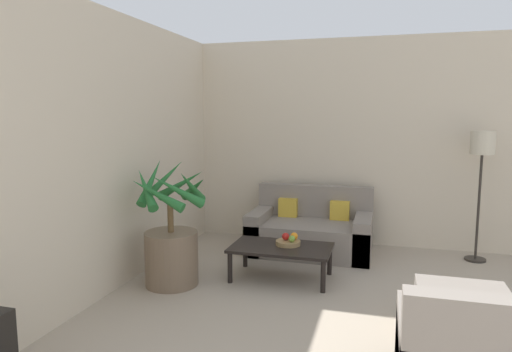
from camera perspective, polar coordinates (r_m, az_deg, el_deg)
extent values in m
cube|color=beige|center=(6.16, 20.50, 3.78)|extent=(7.61, 0.06, 2.70)
cube|color=beige|center=(3.92, -24.78, 1.60)|extent=(0.06, 7.89, 2.70)
cylinder|color=brown|center=(4.77, -10.51, -10.07)|extent=(0.53, 0.53, 0.55)
cylinder|color=brown|center=(4.66, -10.64, -5.06)|extent=(0.06, 0.06, 0.31)
cone|color=#23662D|center=(4.50, -8.08, -1.34)|extent=(0.10, 0.52, 0.41)
cone|color=#23662D|center=(4.69, -7.74, -1.48)|extent=(0.47, 0.47, 0.33)
cone|color=#23662D|center=(4.82, -9.41, -1.03)|extent=(0.54, 0.10, 0.37)
cone|color=#23662D|center=(4.79, -11.54, -0.54)|extent=(0.42, 0.42, 0.45)
cone|color=#23662D|center=(4.69, -12.99, -0.68)|extent=(0.10, 0.48, 0.47)
cone|color=#23662D|center=(4.53, -13.61, -1.53)|extent=(0.45, 0.45, 0.39)
cone|color=#23662D|center=(4.38, -12.24, -2.26)|extent=(0.56, 0.10, 0.33)
cone|color=#23662D|center=(4.37, -9.73, -1.81)|extent=(0.45, 0.45, 0.39)
cube|color=gray|center=(5.78, 6.79, -7.63)|extent=(1.49, 0.88, 0.39)
cube|color=gray|center=(6.04, 7.39, -3.08)|extent=(1.49, 0.16, 0.41)
cube|color=gray|center=(5.90, 0.57, -6.67)|extent=(0.20, 0.88, 0.51)
cube|color=gray|center=(5.70, 13.25, -7.37)|extent=(0.20, 0.88, 0.51)
cube|color=gold|center=(5.99, 4.03, -3.95)|extent=(0.24, 0.12, 0.24)
cube|color=gold|center=(5.90, 10.43, -4.25)|extent=(0.24, 0.12, 0.24)
cylinder|color=#2D2823|center=(6.08, 25.70, -9.37)|extent=(0.24, 0.24, 0.03)
cylinder|color=#2D2823|center=(5.94, 26.06, -3.51)|extent=(0.03, 0.03, 1.24)
cylinder|color=beige|center=(5.85, 26.49, 3.75)|extent=(0.27, 0.27, 0.27)
cylinder|color=black|center=(4.77, -3.27, -11.37)|extent=(0.05, 0.05, 0.32)
cylinder|color=black|center=(4.56, 8.39, -12.35)|extent=(0.05, 0.05, 0.32)
cylinder|color=black|center=(5.25, -1.35, -9.58)|extent=(0.05, 0.05, 0.32)
cylinder|color=black|center=(5.06, 9.19, -10.34)|extent=(0.05, 0.05, 0.32)
cube|color=black|center=(4.83, 3.17, -8.94)|extent=(1.04, 0.62, 0.03)
cylinder|color=#997A4C|center=(4.88, 4.03, -8.33)|extent=(0.26, 0.26, 0.05)
sphere|color=red|center=(4.88, 3.72, -7.54)|extent=(0.08, 0.08, 0.08)
sphere|color=olive|center=(4.82, 4.51, -7.83)|extent=(0.07, 0.07, 0.07)
sphere|color=orange|center=(4.90, 4.79, -7.51)|extent=(0.08, 0.08, 0.08)
cube|color=gray|center=(2.74, 27.75, -17.35)|extent=(0.92, 0.16, 0.41)
cube|color=gray|center=(4.00, 24.34, -15.37)|extent=(0.68, 0.53, 0.39)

